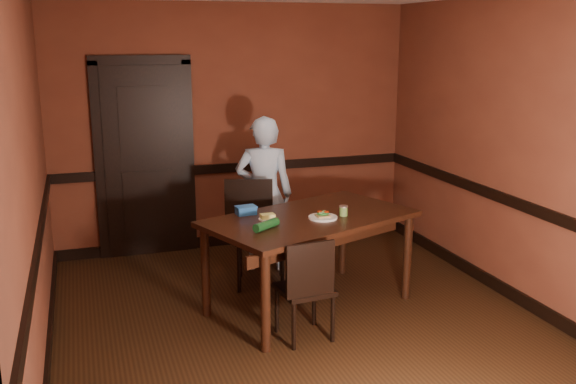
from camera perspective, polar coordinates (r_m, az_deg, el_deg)
floor at (r=5.48m, az=1.17°, el=-11.56°), size 4.00×4.50×0.01m
wall_back at (r=7.19m, az=-4.75°, el=5.72°), size 4.00×0.02×2.70m
wall_front at (r=3.10m, az=15.26°, el=-5.39°), size 4.00×0.02×2.70m
wall_left at (r=4.79m, az=-21.94°, el=0.79°), size 0.02×4.50×2.70m
wall_right at (r=6.02m, az=19.55°, el=3.43°), size 0.02×4.50×2.70m
dado_back at (r=7.25m, az=-4.66°, el=2.18°), size 4.00×0.03×0.10m
dado_left at (r=4.90m, az=-21.30°, el=-4.33°), size 0.03×4.50×0.10m
dado_right at (r=6.10m, az=19.11°, el=-0.73°), size 0.03×4.50×0.10m
baseboard_back at (r=7.46m, az=-4.53°, el=-4.15°), size 4.00×0.03×0.12m
baseboard_left at (r=5.21m, az=-20.49°, el=-13.16°), size 0.03×4.50×0.12m
baseboard_right at (r=6.35m, az=18.51°, el=-8.10°), size 0.03×4.50×0.12m
door at (r=7.04m, az=-12.60°, el=3.14°), size 1.05×0.07×2.20m
dining_table at (r=5.65m, az=1.94°, el=-6.23°), size 2.01×1.57×0.83m
chair_far at (r=6.13m, az=-2.47°, el=-3.79°), size 0.57×0.57×1.00m
chair_near at (r=5.09m, az=1.48°, el=-8.45°), size 0.43×0.43×0.84m
person at (r=6.47m, az=-2.14°, el=-0.18°), size 0.66×0.54×1.58m
sandwich_plate at (r=5.46m, az=3.12°, el=-2.17°), size 0.25×0.25×0.06m
sauce_jar at (r=5.54m, az=4.95°, el=-1.66°), size 0.08×0.08×0.09m
cheese_saucer at (r=5.41m, az=-1.82°, el=-2.27°), size 0.16×0.16×0.05m
food_tub at (r=5.57m, az=-3.76°, el=-1.62°), size 0.19×0.14×0.07m
wrapped_veg at (r=5.14m, az=-1.94°, el=-2.95°), size 0.25×0.20×0.07m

